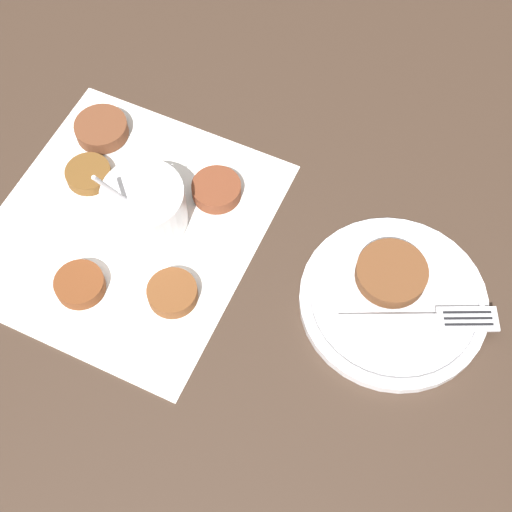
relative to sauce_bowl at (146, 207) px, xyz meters
name	(u,v)px	position (x,y,z in m)	size (l,w,h in m)	color
ground_plane	(119,222)	(-0.02, 0.03, -0.03)	(4.00, 4.00, 0.00)	#38281E
napkin	(127,226)	(-0.02, 0.02, -0.03)	(0.39, 0.36, 0.00)	white
sauce_bowl	(146,207)	(0.00, 0.00, 0.00)	(0.11, 0.10, 0.12)	silver
fritter_0	(89,174)	(0.01, 0.10, -0.02)	(0.06, 0.06, 0.01)	brown
fritter_1	(102,129)	(0.07, 0.13, -0.02)	(0.07, 0.07, 0.02)	brown
fritter_2	(172,293)	(-0.06, -0.09, -0.02)	(0.06, 0.06, 0.02)	brown
fritter_3	(80,285)	(-0.12, 0.00, -0.02)	(0.06, 0.06, 0.02)	brown
fritter_4	(217,190)	(0.08, -0.05, -0.02)	(0.06, 0.06, 0.02)	brown
serving_plate	(393,300)	(0.07, -0.30, -0.02)	(0.21, 0.21, 0.02)	silver
fritter_on_plate	(391,273)	(0.09, -0.28, 0.00)	(0.08, 0.08, 0.02)	brown
fork	(436,319)	(0.07, -0.35, -0.01)	(0.12, 0.15, 0.00)	silver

